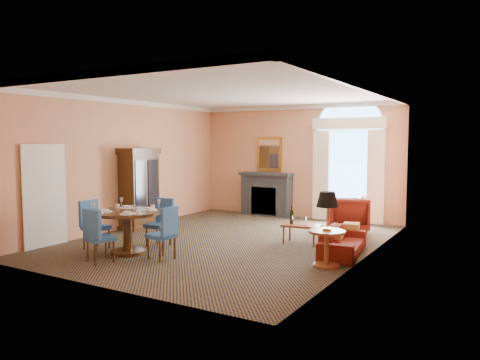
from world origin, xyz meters
The scene contains 12 objects.
ground centered at (0.00, 0.00, 0.00)m, with size 7.50×7.50×0.00m, color black.
room_envelope centered at (-0.03, 0.67, 2.51)m, with size 6.04×7.52×3.45m.
armoire centered at (-2.72, 0.15, 0.97)m, with size 0.58×1.02×2.01m.
dining_table centered at (-1.05, -1.99, 0.61)m, with size 1.32×1.32×1.03m.
dining_chair_north centered at (-0.96, -1.09, 0.56)m, with size 0.47×0.48×0.99m.
dining_chair_south centered at (-0.98, -2.84, 0.56)m, with size 0.56×0.56×0.99m.
dining_chair_east centered at (-0.11, -2.00, 0.56)m, with size 0.52×0.52×0.99m.
dining_chair_west centered at (-1.96, -2.04, 0.56)m, with size 0.47×0.46×0.99m.
sofa centered at (2.55, 0.09, 0.25)m, with size 1.70×0.66×0.50m, color maroon.
armchair centered at (1.91, 2.38, 0.43)m, with size 0.91×0.94×0.85m, color maroon.
coffee_table centered at (1.48, 0.52, 0.40)m, with size 0.87×0.57×0.79m.
side_table centered at (2.60, -0.95, 0.82)m, with size 0.64×0.64×1.28m.
Camera 1 is at (5.36, -8.57, 2.17)m, focal length 35.00 mm.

